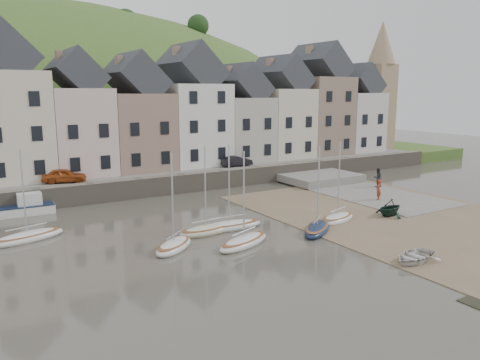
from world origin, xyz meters
TOP-DOWN VIEW (x-y plane):
  - ground at (0.00, 0.00)m, footprint 160.00×160.00m
  - quay_land at (0.00, 32.00)m, footprint 90.00×30.00m
  - quay_street at (0.00, 20.50)m, footprint 70.00×7.00m
  - seawall at (0.00, 17.00)m, footprint 70.00×1.20m
  - beach at (11.00, 0.00)m, footprint 18.00×26.00m
  - slipway at (15.00, 8.00)m, footprint 8.00×18.00m
  - hillside at (-5.00, 60.00)m, footprint 134.40×84.00m
  - townhouse_terrace at (1.76, 24.00)m, footprint 61.05×8.00m
  - church_spire at (34.55, 24.00)m, footprint 4.00×4.00m
  - sailboat_0 at (-15.03, 8.39)m, footprint 5.17×2.84m
  - sailboat_1 at (-7.46, 1.70)m, footprint 3.80×3.48m
  - sailboat_2 at (-4.23, 3.61)m, footprint 4.15×1.77m
  - sailboat_3 at (-3.31, 0.10)m, footprint 4.78×3.06m
  - sailboat_4 at (-2.30, 3.71)m, footprint 5.20×1.81m
  - sailboat_5 at (2.62, -0.10)m, footprint 4.40×3.86m
  - sailboat_6 at (5.72, 1.19)m, footprint 4.10×2.54m
  - motorboat_2 at (-14.43, 15.87)m, footprint 5.24×1.90m
  - rowboat_white at (3.50, -7.60)m, footprint 3.36×2.61m
  - rowboat_green at (10.24, 0.12)m, footprint 2.83×2.51m
  - person_red at (13.55, 4.35)m, footprint 0.81×0.72m
  - person_dark at (17.99, 8.56)m, footprint 1.01×0.83m
  - car_left at (-10.37, 19.50)m, footprint 4.07×2.54m
  - car_right at (7.73, 19.50)m, footprint 3.67×1.64m

SIDE VIEW (x-z plane):
  - hillside at x=-5.00m, z-range -59.99..24.01m
  - ground at x=0.00m, z-range 0.00..0.00m
  - beach at x=11.00m, z-range 0.00..0.06m
  - slipway at x=15.00m, z-range 0.00..0.12m
  - sailboat_4 at x=-2.30m, z-range -2.90..3.42m
  - sailboat_0 at x=-15.03m, z-range -2.90..3.42m
  - sailboat_3 at x=-3.31m, z-range -2.90..3.42m
  - sailboat_5 at x=2.62m, z-range -2.90..3.42m
  - sailboat_2 at x=-4.23m, z-range -2.89..3.43m
  - sailboat_6 at x=5.72m, z-range -2.89..3.43m
  - sailboat_1 at x=-7.46m, z-range -2.89..3.43m
  - rowboat_white at x=3.50m, z-range 0.06..0.70m
  - motorboat_2 at x=-14.43m, z-range -0.27..1.43m
  - quay_land at x=0.00m, z-range 0.00..1.50m
  - rowboat_green at x=10.24m, z-range 0.06..1.45m
  - seawall at x=0.00m, z-range 0.00..1.80m
  - person_red at x=13.55m, z-range 0.12..1.98m
  - person_dark at x=17.99m, z-range 0.12..2.04m
  - quay_street at x=0.00m, z-range 1.50..1.60m
  - car_right at x=7.73m, z-range 1.60..2.77m
  - car_left at x=-10.37m, z-range 1.60..2.89m
  - townhouse_terrace at x=1.76m, z-range 0.36..14.29m
  - church_spire at x=34.55m, z-range 2.06..20.06m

